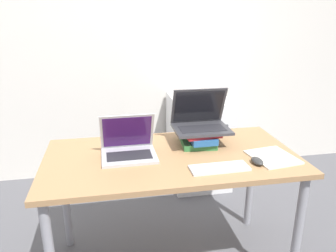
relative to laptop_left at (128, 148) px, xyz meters
name	(u,v)px	position (x,y,z in m)	size (l,w,h in m)	color
wall_back	(142,37)	(0.24, 1.39, 0.53)	(8.00, 0.05, 2.70)	silver
desk	(171,168)	(0.24, -0.04, -0.14)	(1.45, 0.76, 0.77)	#9E754C
laptop_left	(128,148)	(0.00, 0.00, 0.00)	(0.31, 0.26, 0.25)	#B2B2B7
book_stack	(199,137)	(0.44, 0.09, 0.00)	(0.24, 0.27, 0.09)	#33753D
laptop_on_books	(200,121)	(0.46, 0.11, 0.10)	(0.34, 0.26, 0.25)	#333338
wireless_keyboard	(219,168)	(0.46, -0.26, -0.04)	(0.32, 0.12, 0.01)	silver
mouse	(257,161)	(0.68, -0.24, -0.03)	(0.06, 0.10, 0.03)	#2D2D2D
notepad	(273,157)	(0.80, -0.18, -0.04)	(0.26, 0.28, 0.01)	white
mini_fridge	(198,140)	(0.72, 1.03, -0.41)	(0.51, 0.61, 0.83)	white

